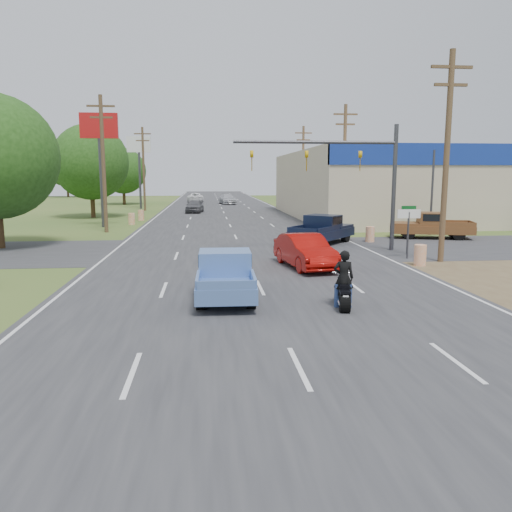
{
  "coord_description": "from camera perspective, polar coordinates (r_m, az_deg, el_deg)",
  "views": [
    {
      "loc": [
        -1.96,
        -10.27,
        4.17
      ],
      "look_at": [
        -0.2,
        7.57,
        1.3
      ],
      "focal_mm": 35.0,
      "sensor_mm": 36.0,
      "label": 1
    }
  ],
  "objects": [
    {
      "name": "utility_pole_3",
      "position": [
        60.38,
        5.39,
        10.15
      ],
      "size": [
        2.0,
        0.28,
        10.0
      ],
      "color": "#4C3823",
      "rests_on": "ground"
    },
    {
      "name": "tree_6",
      "position": [
        108.97,
        -20.86,
        9.74
      ],
      "size": [
        8.82,
        8.82,
        10.92
      ],
      "color": "#422D19",
      "rests_on": "ground"
    },
    {
      "name": "red_convertible",
      "position": [
        22.98,
        5.62,
        0.54
      ],
      "size": [
        2.39,
        4.87,
        1.53
      ],
      "primitive_type": "imported",
      "rotation": [
        0.0,
        0.0,
        0.17
      ],
      "color": "#940B06",
      "rests_on": "ground"
    },
    {
      "name": "rider",
      "position": [
        16.12,
        9.97,
        -2.81
      ],
      "size": [
        0.71,
        0.53,
        1.77
      ],
      "primitive_type": "imported",
      "rotation": [
        0.0,
        0.0,
        2.97
      ],
      "color": "black",
      "rests_on": "ground"
    },
    {
      "name": "distant_car_white",
      "position": [
        82.29,
        -6.98,
        6.64
      ],
      "size": [
        2.83,
        5.45,
        1.47
      ],
      "primitive_type": "imported",
      "rotation": [
        0.0,
        0.0,
        3.22
      ],
      "color": "white",
      "rests_on": "ground"
    },
    {
      "name": "lane_sign",
      "position": [
        26.41,
        17.06,
        3.77
      ],
      "size": [
        1.2,
        0.08,
        2.52
      ],
      "color": "#3F3F44",
      "rests_on": "ground"
    },
    {
      "name": "utility_pole_5",
      "position": [
        39.02,
        -17.06,
        10.39
      ],
      "size": [
        2.0,
        0.28,
        10.0
      ],
      "color": "#4C3823",
      "rests_on": "ground"
    },
    {
      "name": "pole_sign_left_far",
      "position": [
        66.89,
        -13.23,
        11.44
      ],
      "size": [
        3.0,
        0.35,
        9.2
      ],
      "color": "#3F3F44",
      "rests_on": "ground"
    },
    {
      "name": "street_name_sign",
      "position": [
        28.04,
        16.99,
        3.46
      ],
      "size": [
        0.8,
        0.08,
        2.61
      ],
      "color": "#3F3F44",
      "rests_on": "ground"
    },
    {
      "name": "main_road",
      "position": [
        50.48,
        -3.4,
        4.36
      ],
      "size": [
        15.0,
        180.0,
        0.02
      ],
      "primitive_type": "cube",
      "color": "#2D2D30",
      "rests_on": "ground"
    },
    {
      "name": "barrel_1",
      "position": [
        32.67,
        12.9,
        2.42
      ],
      "size": [
        0.56,
        0.56,
        1.0
      ],
      "primitive_type": "cylinder",
      "color": "orange",
      "rests_on": "ground"
    },
    {
      "name": "cross_road",
      "position": [
        28.64,
        -1.65,
        0.74
      ],
      "size": [
        120.0,
        10.0,
        0.02
      ],
      "primitive_type": "cube",
      "color": "#2D2D30",
      "rests_on": "ground"
    },
    {
      "name": "utility_pole_2",
      "position": [
        42.85,
        10.05,
        10.5
      ],
      "size": [
        2.0,
        0.28,
        10.0
      ],
      "color": "#4C3823",
      "rests_on": "ground"
    },
    {
      "name": "utility_pole_1",
      "position": [
        25.97,
        20.97,
        11.04
      ],
      "size": [
        2.0,
        0.28,
        10.0
      ],
      "color": "#4C3823",
      "rests_on": "ground"
    },
    {
      "name": "motorcycle",
      "position": [
        16.17,
        9.95,
        -4.3
      ],
      "size": [
        0.74,
        2.05,
        1.04
      ],
      "rotation": [
        0.0,
        0.0,
        -0.17
      ],
      "color": "black",
      "rests_on": "ground"
    },
    {
      "name": "ground",
      "position": [
        11.26,
        4.93,
        -12.68
      ],
      "size": [
        200.0,
        200.0,
        0.0
      ],
      "primitive_type": "plane",
      "color": "#365522",
      "rests_on": "ground"
    },
    {
      "name": "navy_pickup",
      "position": [
        31.34,
        7.67,
        3.05
      ],
      "size": [
        5.04,
        5.55,
        1.8
      ],
      "rotation": [
        0.0,
        0.0,
        -0.68
      ],
      "color": "black",
      "rests_on": "ground"
    },
    {
      "name": "tree_1",
      "position": [
        53.55,
        -18.37,
        10.15
      ],
      "size": [
        7.56,
        7.56,
        9.36
      ],
      "color": "#422D19",
      "rests_on": "ground"
    },
    {
      "name": "utility_pole_6",
      "position": [
        62.74,
        -12.73,
        9.93
      ],
      "size": [
        2.0,
        0.28,
        10.0
      ],
      "color": "#4C3823",
      "rests_on": "ground"
    },
    {
      "name": "pole_sign_left_near",
      "position": [
        43.23,
        -17.45,
        12.67
      ],
      "size": [
        3.0,
        0.35,
        9.2
      ],
      "color": "#3F3F44",
      "rests_on": "ground"
    },
    {
      "name": "barrel_2",
      "position": [
        44.9,
        -14.03,
        4.14
      ],
      "size": [
        0.56,
        0.56,
        1.0
      ],
      "primitive_type": "cylinder",
      "color": "orange",
      "rests_on": "ground"
    },
    {
      "name": "barrel_0",
      "position": [
        24.67,
        18.25,
        0.08
      ],
      "size": [
        0.56,
        0.56,
        1.0
      ],
      "primitive_type": "cylinder",
      "color": "orange",
      "rests_on": "ground"
    },
    {
      "name": "barrel_3",
      "position": [
        48.81,
        -13.0,
        4.56
      ],
      "size": [
        0.56,
        0.56,
        1.0
      ],
      "primitive_type": "cylinder",
      "color": "orange",
      "rests_on": "ground"
    },
    {
      "name": "tree_5",
      "position": [
        110.03,
        11.42,
        9.82
      ],
      "size": [
        7.98,
        7.98,
        9.88
      ],
      "color": "#422D19",
      "rests_on": "ground"
    },
    {
      "name": "dirt_verge",
      "position": [
        24.42,
        26.55,
        -1.69
      ],
      "size": [
        8.0,
        18.0,
        0.01
      ],
      "primitive_type": "cube",
      "color": "brown",
      "rests_on": "ground"
    },
    {
      "name": "distant_car_grey",
      "position": [
        58.31,
        -7.03,
        5.68
      ],
      "size": [
        2.26,
        4.61,
        1.51
      ],
      "primitive_type": "imported",
      "rotation": [
        0.0,
        0.0,
        -0.11
      ],
      "color": "#535358",
      "rests_on": "ground"
    },
    {
      "name": "distant_car_silver",
      "position": [
        75.63,
        -3.28,
        6.49
      ],
      "size": [
        2.86,
        5.41,
        1.49
      ],
      "primitive_type": "imported",
      "rotation": [
        0.0,
        0.0,
        0.15
      ],
      "color": "#BBBBC0",
      "rests_on": "ground"
    },
    {
      "name": "tree_2",
      "position": [
        77.25,
        -14.95,
        9.38
      ],
      "size": [
        6.72,
        6.72,
        8.32
      ],
      "color": "#422D19",
      "rests_on": "ground"
    },
    {
      "name": "signal_mast",
      "position": [
        28.37,
        10.46,
        10.23
      ],
      "size": [
        9.12,
        0.4,
        7.0
      ],
      "color": "#3F3F44",
      "rests_on": "ground"
    },
    {
      "name": "brown_pickup",
      "position": [
        35.77,
        19.24,
        3.33
      ],
      "size": [
        5.65,
        3.36,
        1.76
      ],
      "rotation": [
        0.0,
        0.0,
        1.3
      ],
      "color": "black",
      "rests_on": "ground"
    },
    {
      "name": "blue_pickup",
      "position": [
        17.34,
        -3.56,
        -2.03
      ],
      "size": [
        2.02,
        4.99,
        1.64
      ],
      "rotation": [
        0.0,
        0.0,
        -0.02
      ],
      "color": "black",
      "rests_on": "ground"
    }
  ]
}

